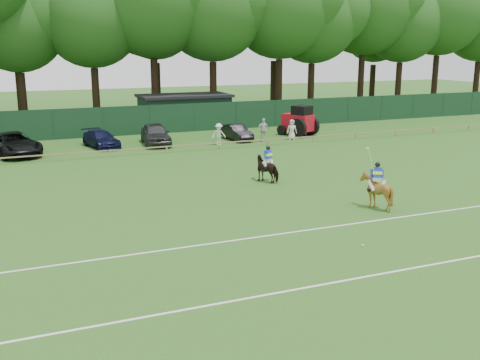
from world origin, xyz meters
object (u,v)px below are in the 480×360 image
suv_black (13,144)px  polo_ball (363,245)px  horse_dark (268,169)px  horse_chestnut (376,191)px  tractor (299,121)px  hatch_grey (155,134)px  utility_shed (185,111)px  spectator_mid (263,130)px  estate_black (237,132)px  spectator_left (219,134)px  sedan_navy (101,139)px  spectator_right (292,130)px

suv_black → polo_ball: suv_black is taller
horse_dark → polo_ball: bearing=55.3°
horse_chestnut → tractor: size_ratio=0.47×
hatch_grey → utility_shed: size_ratio=0.58×
spectator_mid → polo_ball: spectator_mid is taller
horse_chestnut → hatch_grey: (-5.37, 21.02, -0.01)m
estate_black → utility_shed: size_ratio=0.45×
spectator_left → polo_ball: 23.30m
horse_chestnut → sedan_navy: horse_chestnut is taller
horse_chestnut → utility_shed: bearing=-63.3°
hatch_grey → spectator_right: (10.81, -2.00, -0.00)m
spectator_mid → spectator_right: spectator_mid is taller
spectator_mid → utility_shed: bearing=108.7°
spectator_mid → utility_shed: 10.76m
spectator_left → utility_shed: 10.40m
spectator_left → spectator_right: spectator_left is taller
spectator_left → suv_black: bearing=174.4°
estate_black → hatch_grey: bearing=172.1°
horse_dark → tractor: size_ratio=0.48×
spectator_left → spectator_mid: (3.84, 0.19, 0.09)m
suv_black → hatch_grey: bearing=-14.5°
spectator_right → utility_shed: size_ratio=0.20×
horse_dark → estate_black: size_ratio=0.46×
hatch_grey → sedan_navy: bearing=-178.9°
suv_black → spectator_right: spectator_right is taller
polo_ball → estate_black: bearing=79.0°
hatch_grey → spectator_left: (4.46, -2.05, 0.01)m
spectator_mid → suv_black: bearing=175.6°
polo_ball → utility_shed: bearing=84.8°
tractor → hatch_grey: bearing=154.6°
utility_shed → suv_black: bearing=-150.0°
sedan_navy → spectator_left: bearing=-28.8°
estate_black → polo_ball: estate_black is taller
sedan_navy → spectator_mid: 12.60m
spectator_left → hatch_grey: bearing=156.0°
spectator_right → horse_dark: bearing=-106.4°
estate_black → polo_ball: 25.26m
suv_black → polo_ball: (12.06, -24.77, -0.75)m
polo_ball → sedan_navy: bearing=103.0°
horse_dark → hatch_grey: (-2.92, 14.24, 0.10)m
utility_shed → tractor: (7.49, -8.65, -0.33)m
horse_chestnut → spectator_right: bearing=-80.2°
utility_shed → estate_black: bearing=-78.7°
horse_dark → spectator_right: 14.56m
horse_dark → spectator_mid: 13.50m
hatch_grey → polo_ball: hatch_grey is taller
sedan_navy → spectator_left: 8.89m
spectator_mid → spectator_right: bearing=-3.2°
horse_dark → polo_ball: size_ratio=19.12×
spectator_left → horse_dark: bearing=-96.5°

